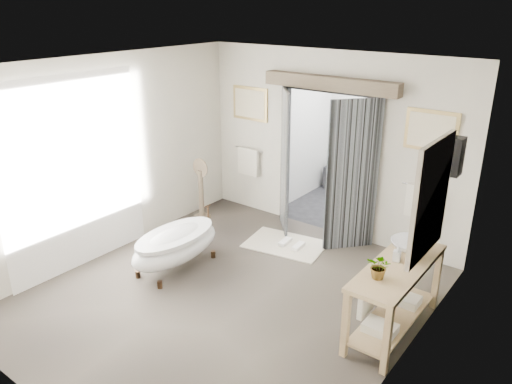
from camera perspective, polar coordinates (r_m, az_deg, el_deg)
ground_plane at (r=6.61m, az=-3.21°, el=-11.67°), size 5.00×5.00×0.00m
room_shell at (r=5.76m, az=-4.55°, el=3.68°), size 4.52×5.02×2.91m
shower_room at (r=9.35m, az=12.70°, el=4.03°), size 2.22×2.01×2.51m
back_wall_dressing at (r=7.73m, az=7.75°, el=5.85°), size 3.82×0.72×2.52m
clawfoot_tub at (r=7.14m, az=-9.17°, el=-5.98°), size 0.67×1.50×0.73m
vanity at (r=5.94m, az=15.38°, el=-10.93°), size 0.57×1.60×0.85m
pedestal_mirror at (r=8.59m, az=-6.27°, el=-0.17°), size 0.33×0.21×1.10m
rug at (r=7.84m, az=3.39°, el=-5.97°), size 1.32×0.99×0.01m
slippers at (r=7.79m, az=4.09°, el=-5.93°), size 0.37×0.28×0.05m
basin at (r=6.01m, az=17.30°, el=-6.04°), size 0.63×0.63×0.16m
plant at (r=5.39m, az=13.97°, el=-8.27°), size 0.26×0.23×0.28m
soap_bottle_a at (r=5.81m, az=15.83°, el=-6.78°), size 0.10×0.10×0.18m
soap_bottle_b at (r=6.24m, az=17.48°, el=-5.09°), size 0.16×0.16×0.16m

